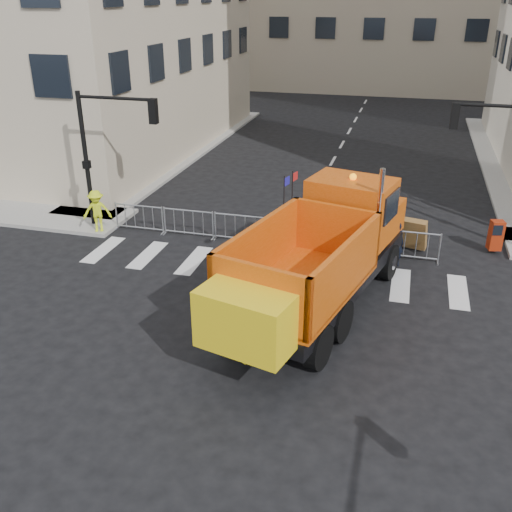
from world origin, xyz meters
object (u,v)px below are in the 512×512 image
(plow_truck, at_px, (320,254))
(cop_c, at_px, (366,240))
(cop_a, at_px, (395,243))
(newspaper_box, at_px, (496,235))
(cop_b, at_px, (366,235))
(worker, at_px, (97,211))

(plow_truck, bearing_deg, cop_c, -0.85)
(cop_a, xyz_separation_m, cop_c, (-1.01, 0.00, 0.03))
(cop_a, height_order, newspaper_box, cop_a)
(cop_a, relative_size, cop_b, 0.79)
(cop_a, xyz_separation_m, newspaper_box, (3.49, 1.99, -0.12))
(worker, bearing_deg, plow_truck, -46.36)
(cop_c, height_order, newspaper_box, cop_c)
(worker, bearing_deg, cop_a, -24.07)
(cop_c, bearing_deg, cop_a, 146.50)
(plow_truck, height_order, cop_a, plow_truck)
(newspaper_box, bearing_deg, cop_b, -169.73)
(cop_a, distance_m, cop_b, 1.03)
(cop_b, relative_size, newspaper_box, 1.88)
(plow_truck, xyz_separation_m, cop_a, (2.05, 3.82, -1.04))
(cop_c, bearing_deg, cop_b, 146.50)
(cop_c, bearing_deg, plow_truck, 41.29)
(plow_truck, relative_size, cop_c, 6.55)
(plow_truck, bearing_deg, worker, 83.08)
(cop_a, bearing_deg, cop_b, -0.47)
(cop_b, bearing_deg, newspaper_box, -146.74)
(plow_truck, distance_m, worker, 10.02)
(cop_c, distance_m, newspaper_box, 4.93)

